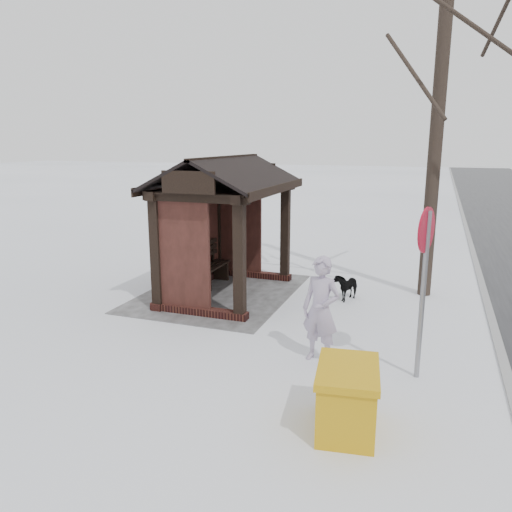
{
  "coord_description": "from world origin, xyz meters",
  "views": [
    {
      "loc": [
        10.0,
        4.32,
        3.41
      ],
      "look_at": [
        0.32,
        0.8,
        1.02
      ],
      "focal_mm": 35.0,
      "sensor_mm": 36.0,
      "label": 1
    }
  ],
  "objects_px": {
    "bus_shelter": "(220,199)",
    "dog": "(346,286)",
    "pedestrian": "(321,310)",
    "grit_bin": "(347,398)",
    "road_sign": "(424,258)"
  },
  "relations": [
    {
      "from": "pedestrian",
      "to": "grit_bin",
      "type": "relative_size",
      "value": 1.48
    },
    {
      "from": "bus_shelter",
      "to": "road_sign",
      "type": "xyz_separation_m",
      "value": [
        2.8,
        4.38,
        -0.36
      ]
    },
    {
      "from": "grit_bin",
      "to": "road_sign",
      "type": "distance_m",
      "value": 2.34
    },
    {
      "from": "bus_shelter",
      "to": "dog",
      "type": "distance_m",
      "value": 3.36
    },
    {
      "from": "pedestrian",
      "to": "road_sign",
      "type": "height_order",
      "value": "road_sign"
    },
    {
      "from": "pedestrian",
      "to": "road_sign",
      "type": "bearing_deg",
      "value": 13.11
    },
    {
      "from": "dog",
      "to": "road_sign",
      "type": "height_order",
      "value": "road_sign"
    },
    {
      "from": "dog",
      "to": "road_sign",
      "type": "distance_m",
      "value": 4.01
    },
    {
      "from": "pedestrian",
      "to": "dog",
      "type": "bearing_deg",
      "value": 108.34
    },
    {
      "from": "bus_shelter",
      "to": "road_sign",
      "type": "bearing_deg",
      "value": 57.36
    },
    {
      "from": "pedestrian",
      "to": "grit_bin",
      "type": "xyz_separation_m",
      "value": [
        1.79,
        0.74,
        -0.44
      ]
    },
    {
      "from": "grit_bin",
      "to": "dog",
      "type": "bearing_deg",
      "value": -177.72
    },
    {
      "from": "bus_shelter",
      "to": "grit_bin",
      "type": "xyz_separation_m",
      "value": [
        4.54,
        3.65,
        -1.76
      ]
    },
    {
      "from": "grit_bin",
      "to": "road_sign",
      "type": "relative_size",
      "value": 0.45
    },
    {
      "from": "bus_shelter",
      "to": "dog",
      "type": "bearing_deg",
      "value": 101.04
    }
  ]
}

